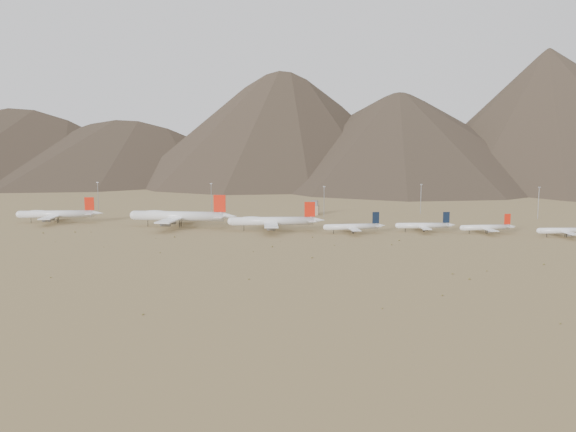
% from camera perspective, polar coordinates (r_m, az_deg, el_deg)
% --- Properties ---
extents(ground, '(3000.00, 3000.00, 0.00)m').
position_cam_1_polar(ground, '(365.20, -4.28, -2.09)').
color(ground, tan).
rests_on(ground, ground).
extents(mountain_ridge, '(4400.00, 1000.00, 300.00)m').
position_cam_1_polar(mountain_ridge, '(1256.22, 5.63, 11.36)').
color(mountain_ridge, '#463A2A').
rests_on(mountain_ridge, ground).
extents(widebody_west, '(63.74, 50.25, 19.31)m').
position_cam_1_polar(widebody_west, '(462.85, -22.44, 0.19)').
color(widebody_west, white).
rests_on(widebody_west, ground).
extents(widebody_centre, '(79.98, 61.29, 23.74)m').
position_cam_1_polar(widebody_centre, '(411.70, -11.02, 0.01)').
color(widebody_centre, white).
rests_on(widebody_centre, ground).
extents(widebody_east, '(66.58, 52.25, 20.04)m').
position_cam_1_polar(widebody_east, '(386.96, -1.55, -0.51)').
color(widebody_east, white).
rests_on(widebody_east, ground).
extents(narrowbody_a, '(41.55, 30.93, 14.22)m').
position_cam_1_polar(narrowbody_a, '(378.63, 6.67, -1.08)').
color(narrowbody_a, white).
rests_on(narrowbody_a, ground).
extents(narrowbody_b, '(41.13, 30.13, 13.73)m').
position_cam_1_polar(narrowbody_b, '(393.53, 13.69, -0.94)').
color(narrowbody_b, white).
rests_on(narrowbody_b, ground).
extents(narrowbody_c, '(38.56, 28.64, 13.14)m').
position_cam_1_polar(narrowbody_c, '(398.20, 19.58, -1.09)').
color(narrowbody_c, white).
rests_on(narrowbody_c, ground).
extents(narrowbody_d, '(40.25, 29.53, 13.45)m').
position_cam_1_polar(narrowbody_d, '(402.64, 26.45, -1.33)').
color(narrowbody_d, white).
rests_on(narrowbody_d, ground).
extents(control_tower, '(8.00, 8.00, 12.00)m').
position_cam_1_polar(control_tower, '(476.34, 2.66, 0.76)').
color(control_tower, '#9E876B').
rests_on(control_tower, ground).
extents(mast_far_west, '(2.00, 0.60, 25.70)m').
position_cam_1_polar(mast_far_west, '(537.18, -18.74, 2.07)').
color(mast_far_west, gray).
rests_on(mast_far_west, ground).
extents(mast_west, '(2.00, 0.60, 25.70)m').
position_cam_1_polar(mast_west, '(497.45, -7.80, 2.00)').
color(mast_west, gray).
rests_on(mast_west, ground).
extents(mast_centre, '(2.00, 0.60, 25.70)m').
position_cam_1_polar(mast_centre, '(458.85, 3.68, 1.62)').
color(mast_centre, gray).
rests_on(mast_centre, ground).
extents(mast_east, '(2.00, 0.60, 25.70)m').
position_cam_1_polar(mast_east, '(495.47, 13.35, 1.85)').
color(mast_east, gray).
rests_on(mast_east, ground).
extents(mast_far_east, '(2.00, 0.60, 25.70)m').
position_cam_1_polar(mast_far_east, '(493.44, 24.10, 1.39)').
color(mast_far_east, gray).
rests_on(mast_far_east, ground).
extents(desert_scrub, '(415.22, 174.30, 0.87)m').
position_cam_1_polar(desert_scrub, '(301.95, -3.18, -3.99)').
color(desert_scrub, olive).
rests_on(desert_scrub, ground).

